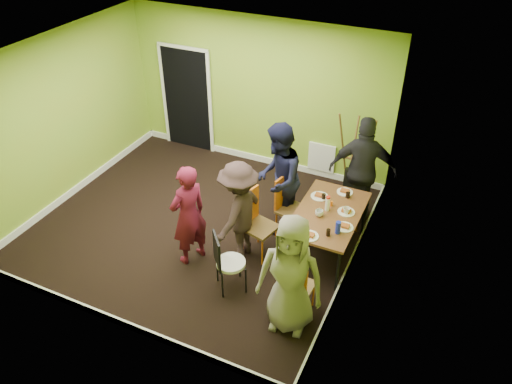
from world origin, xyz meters
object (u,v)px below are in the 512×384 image
(dining_table, at_px, (328,215))
(person_back_end, at_px, (363,170))
(person_left_far, at_px, (278,179))
(chair_front_end, at_px, (296,285))
(thermos, at_px, (327,204))
(chair_left_near, at_px, (256,220))
(person_left_near, at_px, (239,212))
(chair_left_far, at_px, (289,203))
(blue_bottle, at_px, (338,228))
(person_front_end, at_px, (291,275))
(person_standing, at_px, (189,215))
(orange_bottle, at_px, (331,204))
(chair_back_end, at_px, (355,187))
(chair_bentwood, at_px, (226,260))
(easel, at_px, (354,158))

(dining_table, relative_size, person_back_end, 0.83)
(person_left_far, bearing_deg, chair_front_end, 14.63)
(thermos, bearing_deg, chair_left_near, -153.96)
(person_left_far, distance_m, person_left_near, 0.90)
(chair_left_far, height_order, thermos, chair_left_far)
(thermos, distance_m, person_left_far, 0.90)
(blue_bottle, distance_m, person_front_end, 1.14)
(thermos, bearing_deg, person_standing, -149.76)
(orange_bottle, distance_m, person_front_end, 1.68)
(dining_table, relative_size, person_left_far, 0.83)
(chair_back_end, xyz_separation_m, chair_bentwood, (-1.13, -2.24, -0.13))
(thermos, bearing_deg, chair_left_far, 167.27)
(easel, height_order, blue_bottle, easel)
(orange_bottle, distance_m, person_standing, 2.07)
(person_left_near, height_order, person_back_end, person_back_end)
(dining_table, distance_m, thermos, 0.17)
(chair_left_near, relative_size, person_standing, 0.66)
(person_standing, bearing_deg, person_left_far, 168.75)
(chair_left_far, relative_size, chair_front_end, 1.13)
(chair_left_far, relative_size, person_left_far, 0.57)
(chair_front_end, xyz_separation_m, person_back_end, (0.18, 2.40, 0.39))
(chair_back_end, relative_size, person_front_end, 0.54)
(chair_left_near, xyz_separation_m, blue_bottle, (1.22, 0.01, 0.25))
(dining_table, height_order, orange_bottle, orange_bottle)
(chair_back_end, height_order, person_left_far, person_left_far)
(easel, distance_m, person_left_far, 1.56)
(person_standing, xyz_separation_m, person_front_end, (1.76, -0.55, 0.04))
(person_standing, height_order, person_back_end, person_back_end)
(easel, height_order, thermos, easel)
(chair_back_end, relative_size, person_standing, 0.57)
(person_back_end, bearing_deg, easel, -74.57)
(person_front_end, bearing_deg, easel, 84.82)
(easel, relative_size, person_front_end, 0.95)
(blue_bottle, bearing_deg, person_standing, -164.38)
(person_left_far, bearing_deg, easel, 132.33)
(chair_left_far, relative_size, person_front_end, 0.62)
(chair_front_end, relative_size, person_standing, 0.57)
(chair_bentwood, bearing_deg, person_back_end, 112.19)
(chair_front_end, bearing_deg, chair_back_end, 89.61)
(thermos, distance_m, person_back_end, 1.06)
(easel, height_order, orange_bottle, easel)
(person_standing, bearing_deg, chair_front_end, 101.25)
(person_left_far, bearing_deg, orange_bottle, 67.25)
(chair_bentwood, height_order, person_left_far, person_left_far)
(chair_left_far, distance_m, blue_bottle, 1.14)
(easel, xyz_separation_m, person_standing, (-1.68, -2.55, 0.01))
(chair_left_near, xyz_separation_m, thermos, (0.93, 0.45, 0.26))
(person_back_end, bearing_deg, thermos, 64.56)
(person_front_end, bearing_deg, chair_left_near, 124.86)
(blue_bottle, bearing_deg, chair_left_near, -179.30)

